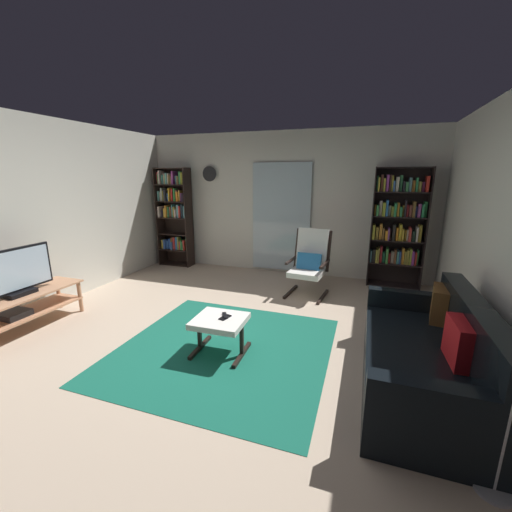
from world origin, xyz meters
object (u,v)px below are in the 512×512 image
(tv_remote, at_px, (225,315))
(cell_phone, at_px, (225,317))
(television, at_px, (16,273))
(tv_stand, at_px, (21,307))
(lounge_armchair, at_px, (310,261))
(wall_clock, at_px, (210,174))
(bookshelf_near_tv, at_px, (174,213))
(bookshelf_near_sofa, at_px, (398,225))
(ottoman, at_px, (220,324))
(leather_sofa, at_px, (429,358))

(tv_remote, distance_m, cell_phone, 0.04)
(television, height_order, cell_phone, television)
(tv_stand, distance_m, lounge_armchair, 3.86)
(cell_phone, xyz_separation_m, wall_clock, (-1.66, 3.03, 1.45))
(bookshelf_near_tv, bearing_deg, tv_stand, -92.06)
(lounge_armchair, bearing_deg, wall_clock, 155.62)
(bookshelf_near_tv, bearing_deg, television, -92.03)
(cell_phone, relative_size, wall_clock, 0.48)
(tv_stand, xyz_separation_m, television, (0.00, 0.02, 0.41))
(bookshelf_near_sofa, bearing_deg, cell_phone, -121.62)
(ottoman, bearing_deg, bookshelf_near_sofa, 57.91)
(tv_stand, distance_m, television, 0.41)
(tv_stand, xyz_separation_m, tv_remote, (2.50, 0.37, 0.10))
(bookshelf_near_tv, height_order, leather_sofa, bookshelf_near_tv)
(tv_stand, distance_m, bookshelf_near_tv, 3.29)
(bookshelf_near_sofa, relative_size, tv_remote, 13.58)
(tv_remote, bearing_deg, tv_stand, 154.88)
(bookshelf_near_sofa, bearing_deg, leather_sofa, -87.72)
(tv_stand, height_order, lounge_armchair, lounge_armchair)
(cell_phone, bearing_deg, tv_stand, -159.06)
(bookshelf_near_tv, distance_m, tv_remote, 3.76)
(tv_stand, bearing_deg, wall_clock, 75.77)
(bookshelf_near_tv, relative_size, lounge_armchair, 1.93)
(ottoman, relative_size, wall_clock, 1.84)
(television, height_order, lounge_armchair, lounge_armchair)
(television, relative_size, tv_remote, 5.95)
(bookshelf_near_tv, distance_m, leather_sofa, 5.22)
(ottoman, xyz_separation_m, tv_remote, (0.03, 0.06, 0.08))
(television, xyz_separation_m, cell_phone, (2.51, 0.32, -0.31))
(leather_sofa, bearing_deg, tv_remote, 179.53)
(tv_stand, height_order, tv_remote, tv_stand)
(tv_stand, distance_m, wall_clock, 3.80)
(television, distance_m, lounge_armchair, 3.84)
(tv_stand, relative_size, leather_sofa, 0.75)
(bookshelf_near_sofa, bearing_deg, television, -143.19)
(leather_sofa, relative_size, lounge_armchair, 1.81)
(lounge_armchair, bearing_deg, bookshelf_near_tv, 164.29)
(leather_sofa, distance_m, tv_remote, 1.92)
(tv_stand, height_order, leather_sofa, leather_sofa)
(tv_remote, bearing_deg, ottoman, -151.70)
(ottoman, height_order, wall_clock, wall_clock)
(tv_stand, relative_size, tv_remote, 9.61)
(tv_stand, height_order, bookshelf_near_tv, bookshelf_near_tv)
(tv_stand, bearing_deg, leather_sofa, 4.53)
(bookshelf_near_sofa, xyz_separation_m, wall_clock, (-3.45, 0.13, 0.81))
(tv_remote, xyz_separation_m, wall_clock, (-1.65, 3.00, 1.45))
(cell_phone, bearing_deg, lounge_armchair, 89.32)
(lounge_armchair, height_order, cell_phone, lounge_armchair)
(television, distance_m, cell_phone, 2.55)
(television, height_order, tv_remote, television)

